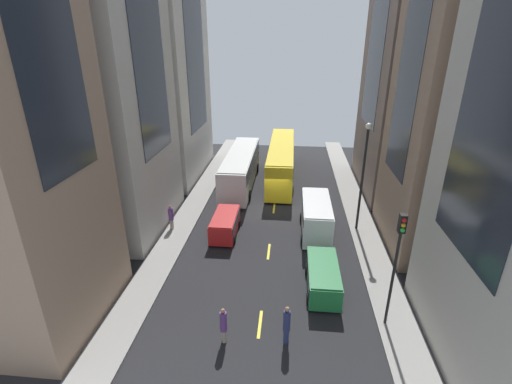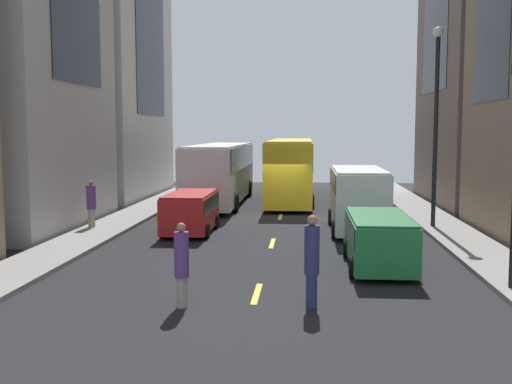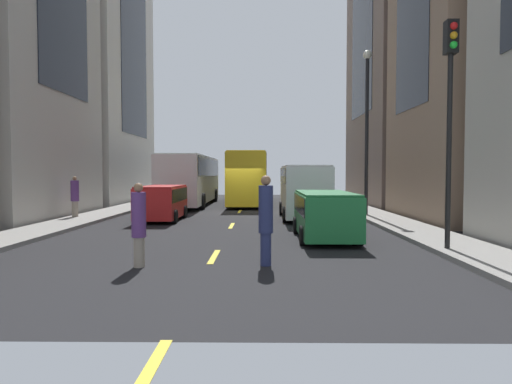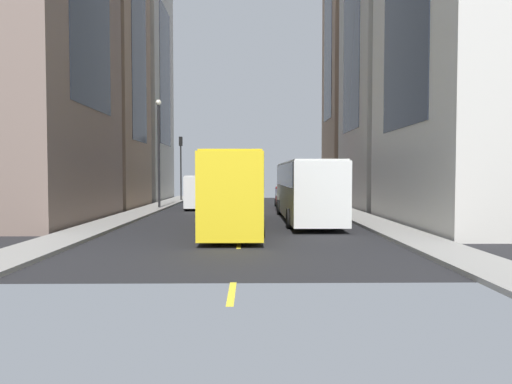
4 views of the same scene
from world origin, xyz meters
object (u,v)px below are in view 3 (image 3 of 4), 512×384
Objects in this scene: pedestrian_crossing_mid at (266,218)px; streetcar_yellow at (249,174)px; car_red_0 at (162,200)px; delivery_van_white at (304,188)px; traffic_light_near_corner at (450,92)px; car_green_1 at (325,211)px; pedestrian_crossing_near at (139,223)px; city_bus_white at (191,176)px; pedestrian_walking_far at (75,196)px.

streetcar_yellow is at bearing 74.76° from pedestrian_crossing_mid.
delivery_van_white is at bearing 8.22° from car_red_0.
car_red_0 is at bearing 139.18° from traffic_light_near_corner.
streetcar_yellow is at bearing 99.46° from car_green_1.
streetcar_yellow is 7.19× the size of pedestrian_crossing_near.
traffic_light_near_corner reaches higher than city_bus_white.
car_green_1 is at bearing -80.54° from streetcar_yellow.
streetcar_yellow is at bearing 104.38° from delivery_van_white.
city_bus_white is 6.38× the size of pedestrian_walking_far.
car_red_0 is 2.10× the size of pedestrian_walking_far.
pedestrian_crossing_mid is 3.02m from pedestrian_crossing_near.
pedestrian_crossing_mid reaches higher than car_green_1.
pedestrian_crossing_mid reaches higher than car_red_0.
pedestrian_walking_far is (-7.94, -12.44, -0.97)m from streetcar_yellow.
delivery_van_white is 2.86× the size of pedestrian_crossing_near.
city_bus_white is 3.04× the size of car_red_0.
car_green_1 is at bearing -8.98° from pedestrian_crossing_near.
car_red_0 is 0.92× the size of car_green_1.
city_bus_white is 6.14× the size of pedestrian_crossing_near.
delivery_van_white is 10.98m from pedestrian_walking_far.
car_red_0 is 2.02× the size of pedestrian_crossing_near.
car_green_1 is 2.02× the size of pedestrian_crossing_mid.
streetcar_yellow is 13.33m from car_red_0.
pedestrian_crossing_near is at bearing 166.16° from pedestrian_crossing_mid.
delivery_van_white is 12.40m from pedestrian_crossing_near.
pedestrian_crossing_near reaches higher than car_red_0.
delivery_van_white is at bearing -75.62° from streetcar_yellow.
pedestrian_crossing_near is (-3.01, -0.21, -0.10)m from pedestrian_crossing_mid.
car_red_0 is at bearing 48.47° from pedestrian_crossing_near.
delivery_van_white is 6.84m from car_red_0.
pedestrian_walking_far is 0.96× the size of pedestrian_crossing_near.
car_red_0 is 4.23m from pedestrian_walking_far.
delivery_van_white is 1.41× the size of car_red_0.
pedestrian_crossing_mid is at bearing -87.37° from streetcar_yellow.
streetcar_yellow reaches higher than pedestrian_walking_far.
traffic_light_near_corner is at bearing -40.82° from car_red_0.
car_green_1 is at bearing -42.34° from pedestrian_walking_far.
pedestrian_walking_far is at bearing 151.03° from car_green_1.
pedestrian_crossing_mid is (4.78, -10.16, 0.19)m from car_red_0.
pedestrian_crossing_mid is (8.99, -10.47, -0.00)m from pedestrian_walking_far.
city_bus_white is 10.70m from pedestrian_walking_far.
pedestrian_crossing_mid is at bearing -76.27° from city_bus_white.
delivery_van_white is 2.96× the size of pedestrian_walking_far.
pedestrian_crossing_mid is (-1.97, -11.14, -0.36)m from delivery_van_white.
pedestrian_walking_far reaches higher than car_red_0.
delivery_van_white is at bearing 15.12° from pedestrian_crossing_near.
pedestrian_walking_far is at bearing -176.53° from delivery_van_white.
pedestrian_walking_far is at bearing -112.11° from city_bus_white.
pedestrian_walking_far is (-10.96, -0.66, -0.36)m from delivery_van_white.
city_bus_white is at bearing 91.11° from car_red_0.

